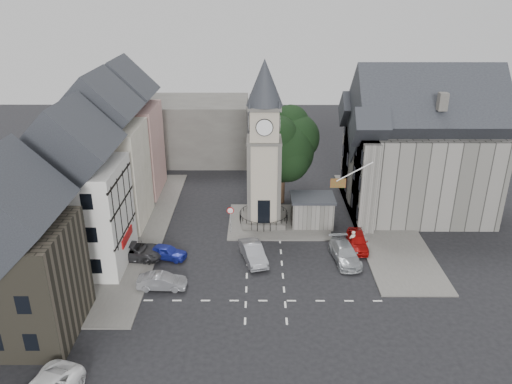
{
  "coord_description": "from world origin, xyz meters",
  "views": [
    {
      "loc": [
        -0.6,
        -37.4,
        22.62
      ],
      "look_at": [
        -0.76,
        5.0,
        4.61
      ],
      "focal_mm": 35.0,
      "sensor_mm": 36.0,
      "label": 1
    }
  ],
  "objects_px": {
    "stone_shelter": "(312,211)",
    "pedestrian": "(352,240)",
    "clock_tower": "(264,146)",
    "car_east_red": "(357,241)",
    "car_west_blue": "(166,252)"
  },
  "relations": [
    {
      "from": "car_west_blue",
      "to": "pedestrian",
      "type": "relative_size",
      "value": 1.96
    },
    {
      "from": "clock_tower",
      "to": "car_east_red",
      "type": "bearing_deg",
      "value": -31.63
    },
    {
      "from": "clock_tower",
      "to": "car_west_blue",
      "type": "height_order",
      "value": "clock_tower"
    },
    {
      "from": "stone_shelter",
      "to": "pedestrian",
      "type": "bearing_deg",
      "value": -57.47
    },
    {
      "from": "clock_tower",
      "to": "stone_shelter",
      "type": "bearing_deg",
      "value": -5.84
    },
    {
      "from": "car_west_blue",
      "to": "car_east_red",
      "type": "xyz_separation_m",
      "value": [
        17.15,
        1.9,
        0.11
      ]
    },
    {
      "from": "stone_shelter",
      "to": "pedestrian",
      "type": "distance_m",
      "value": 5.98
    },
    {
      "from": "stone_shelter",
      "to": "car_east_red",
      "type": "bearing_deg",
      "value": -52.04
    },
    {
      "from": "clock_tower",
      "to": "car_east_red",
      "type": "distance_m",
      "value": 12.42
    },
    {
      "from": "car_west_blue",
      "to": "stone_shelter",
      "type": "bearing_deg",
      "value": -48.39
    },
    {
      "from": "car_east_red",
      "to": "stone_shelter",
      "type": "bearing_deg",
      "value": 131.05
    },
    {
      "from": "car_east_red",
      "to": "clock_tower",
      "type": "bearing_deg",
      "value": 151.47
    },
    {
      "from": "stone_shelter",
      "to": "car_west_blue",
      "type": "bearing_deg",
      "value": -153.72
    },
    {
      "from": "stone_shelter",
      "to": "car_west_blue",
      "type": "relative_size",
      "value": 1.17
    },
    {
      "from": "stone_shelter",
      "to": "car_west_blue",
      "type": "xyz_separation_m",
      "value": [
        -13.45,
        -6.64,
        -0.92
      ]
    }
  ]
}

